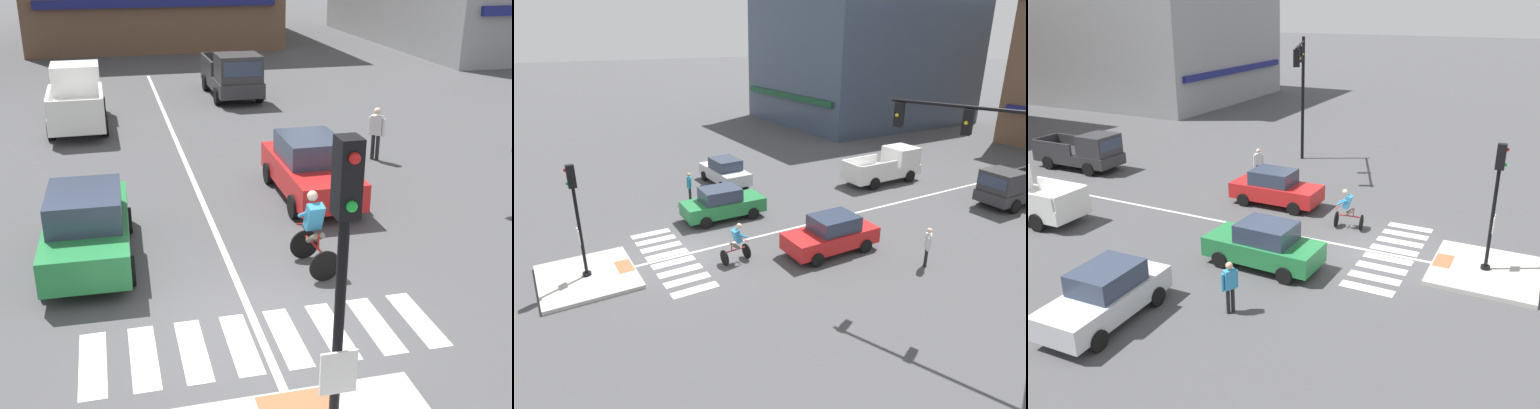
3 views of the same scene
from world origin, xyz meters
TOP-DOWN VIEW (x-y plane):
  - ground_plane at (0.00, 0.00)m, footprint 300.00×300.00m
  - traffic_island at (0.00, -3.69)m, footprint 3.70×3.51m
  - tactile_pad_front at (0.00, -2.28)m, footprint 1.10×0.60m
  - signal_pole at (0.00, -3.70)m, footprint 0.44×0.38m
  - crosswalk_stripe_a at (-2.86, -0.40)m, footprint 0.44×1.80m
  - crosswalk_stripe_b at (-2.04, -0.40)m, footprint 0.44×1.80m
  - crosswalk_stripe_c at (-1.23, -0.40)m, footprint 0.44×1.80m
  - crosswalk_stripe_d at (-0.41, -0.40)m, footprint 0.44×1.80m
  - crosswalk_stripe_e at (0.41, -0.40)m, footprint 0.44×1.80m
  - crosswalk_stripe_f at (1.23, -0.40)m, footprint 0.44×1.80m
  - crosswalk_stripe_g at (2.04, -0.40)m, footprint 0.44×1.80m
  - crosswalk_stripe_h at (2.86, -0.40)m, footprint 0.44×1.80m
  - lane_centre_line at (-0.03, 10.00)m, footprint 0.14×28.00m
  - traffic_light_mast at (9.04, 7.46)m, footprint 5.31×2.20m
  - building_corner_right at (25.34, 32.15)m, footprint 18.47×21.97m
  - car_green_westbound_near at (-2.89, 3.36)m, footprint 1.93×4.15m
  - car_red_eastbound_mid at (2.84, 5.85)m, footprint 1.86×4.11m
  - car_silver_cross_left at (-7.96, 5.82)m, footprint 4.15×1.95m
  - pickup_truck_charcoal_eastbound_distant at (3.23, 17.97)m, footprint 2.09×5.11m
  - cyclist at (1.64, 1.93)m, footprint 0.76×1.14m
  - pedestrian_at_curb_left at (-6.06, 2.79)m, footprint 0.49×0.37m
  - pedestrian_waiting_far_side at (5.82, 8.38)m, footprint 0.41×0.43m

SIDE VIEW (x-z plane):
  - ground_plane at x=0.00m, z-range 0.00..0.00m
  - crosswalk_stripe_a at x=-2.86m, z-range 0.00..0.01m
  - crosswalk_stripe_b at x=-2.04m, z-range 0.00..0.01m
  - crosswalk_stripe_c at x=-1.23m, z-range 0.00..0.01m
  - crosswalk_stripe_d at x=-0.41m, z-range 0.00..0.01m
  - crosswalk_stripe_e at x=0.41m, z-range 0.00..0.01m
  - crosswalk_stripe_f at x=1.23m, z-range 0.00..0.01m
  - crosswalk_stripe_g at x=2.04m, z-range 0.00..0.01m
  - crosswalk_stripe_h at x=2.86m, z-range 0.00..0.01m
  - lane_centre_line at x=-0.03m, z-range 0.00..0.01m
  - traffic_island at x=0.00m, z-range 0.00..0.15m
  - tactile_pad_front at x=0.00m, z-range 0.15..0.16m
  - car_green_westbound_near at x=-2.89m, z-range -0.01..1.63m
  - car_red_eastbound_mid at x=2.84m, z-range -0.01..1.63m
  - car_silver_cross_left at x=-7.96m, z-range -0.01..1.63m
  - cyclist at x=1.64m, z-range 0.03..1.71m
  - pickup_truck_charcoal_eastbound_distant at x=3.23m, z-range -0.06..2.02m
  - pedestrian_at_curb_left at x=-6.06m, z-range 0.15..1.82m
  - pedestrian_waiting_far_side at x=5.82m, z-range 0.15..1.82m
  - signal_pole at x=0.00m, z-range 0.60..5.00m
  - traffic_light_mast at x=9.04m, z-range 1.37..8.38m
  - building_corner_right at x=25.34m, z-range 0.02..13.05m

